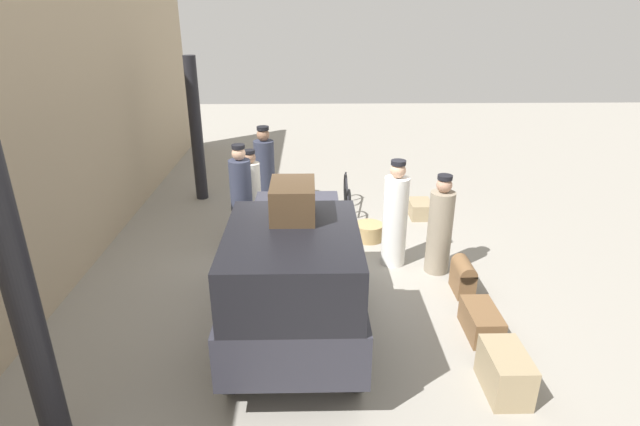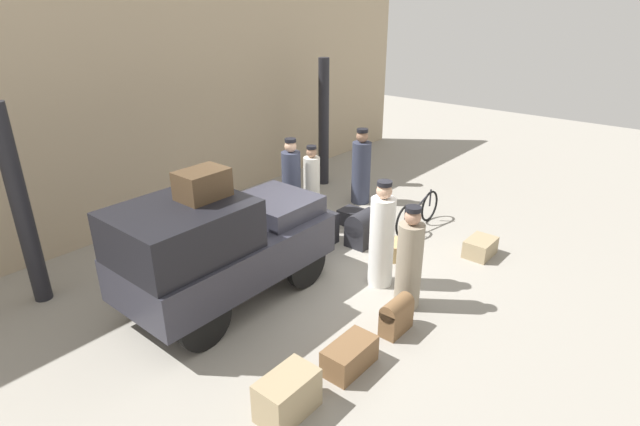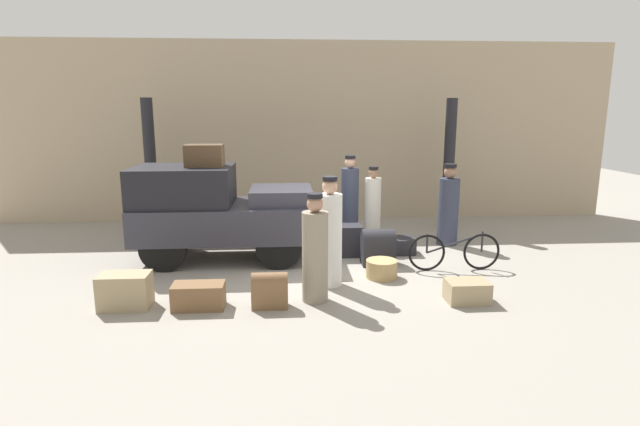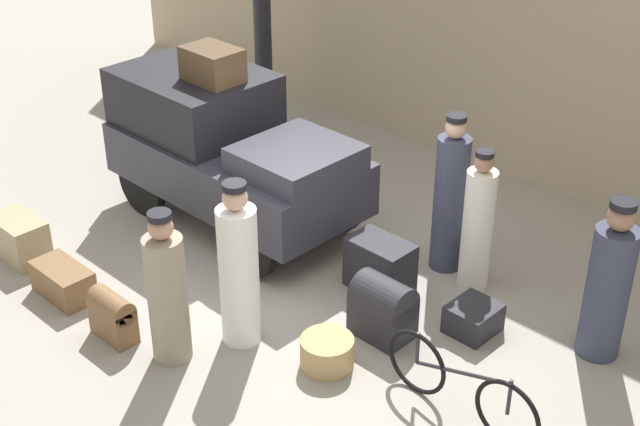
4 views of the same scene
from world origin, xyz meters
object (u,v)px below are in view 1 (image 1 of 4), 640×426
at_px(bicycle, 347,196).
at_px(trunk_on_truck_roof, 293,200).
at_px(porter_with_bicycle, 395,218).
at_px(trunk_umber_medium, 420,209).
at_px(trunk_barrel_dark, 328,222).
at_px(suitcase_tan_flat, 294,237).
at_px(truck, 295,271).
at_px(suitcase_small_leather, 481,321).
at_px(conductor_in_dark_uniform, 440,229).
at_px(wicker_basket, 369,232).
at_px(trunk_wicker_pale, 463,276).
at_px(porter_carrying_trunk, 265,170).
at_px(porter_standing_middle, 252,198).
at_px(porter_lifting_near_truck, 242,202).
at_px(suitcase_black_upright, 505,372).
at_px(trunk_large_brown, 291,217).

xyz_separation_m(bicycle, trunk_on_truck_roof, (-4.47, 0.97, 1.65)).
xyz_separation_m(porter_with_bicycle, trunk_umber_medium, (1.99, -0.87, -0.66)).
distance_m(trunk_barrel_dark, suitcase_tan_flat, 0.84).
bearing_deg(bicycle, trunk_barrel_dark, 161.13).
bearing_deg(truck, suitcase_small_leather, -89.01).
relative_size(truck, conductor_in_dark_uniform, 2.01).
height_order(wicker_basket, trunk_wicker_pale, trunk_wicker_pale).
xyz_separation_m(bicycle, porter_carrying_trunk, (0.43, 1.73, 0.44)).
bearing_deg(porter_standing_middle, porter_with_bicycle, -114.66).
bearing_deg(trunk_on_truck_roof, suitcase_small_leather, -84.96).
bearing_deg(trunk_umber_medium, wicker_basket, 132.36).
bearing_deg(porter_carrying_trunk, porter_standing_middle, 176.38).
xyz_separation_m(porter_lifting_near_truck, suitcase_tan_flat, (-0.23, -0.90, -0.57)).
bearing_deg(conductor_in_dark_uniform, suitcase_black_upright, -177.97).
relative_size(bicycle, wicker_basket, 3.12).
relative_size(porter_standing_middle, porter_with_bicycle, 0.93).
relative_size(porter_lifting_near_truck, porter_standing_middle, 1.13).
bearing_deg(wicker_basket, suitcase_small_leather, -158.31).
xyz_separation_m(wicker_basket, trunk_wicker_pale, (-1.87, -1.20, 0.12)).
height_order(truck, suitcase_small_leather, truck).
bearing_deg(trunk_umber_medium, truck, 148.58).
bearing_deg(truck, wicker_basket, -23.46).
bearing_deg(bicycle, trunk_umber_medium, -101.21).
relative_size(wicker_basket, trunk_on_truck_roof, 0.78).
bearing_deg(trunk_barrel_dark, porter_standing_middle, 84.55).
distance_m(wicker_basket, conductor_in_dark_uniform, 1.65).
bearing_deg(trunk_large_brown, porter_standing_middle, 125.90).
relative_size(suitcase_black_upright, suitcase_small_leather, 0.96).
bearing_deg(trunk_wicker_pale, trunk_on_truck_roof, 116.64).
distance_m(trunk_umber_medium, suitcase_black_upright, 5.02).
relative_size(truck, porter_lifting_near_truck, 1.75).
bearing_deg(trunk_wicker_pale, bicycle, 25.03).
relative_size(porter_standing_middle, trunk_on_truck_roof, 2.44).
height_order(suitcase_small_leather, suitcase_tan_flat, suitcase_tan_flat).
xyz_separation_m(conductor_in_dark_uniform, porter_with_bicycle, (0.28, 0.67, 0.07)).
distance_m(suitcase_tan_flat, trunk_on_truck_roof, 3.10).
distance_m(bicycle, porter_standing_middle, 2.21).
bearing_deg(porter_with_bicycle, porter_carrying_trunk, 40.73).
height_order(wicker_basket, suitcase_black_upright, suitcase_black_upright).
distance_m(wicker_basket, suitcase_tan_flat, 1.46).
bearing_deg(trunk_large_brown, porter_with_bicycle, -132.71).
xyz_separation_m(porter_with_bicycle, suitcase_small_leather, (-1.97, -0.85, -0.64)).
relative_size(porter_with_bicycle, suitcase_tan_flat, 2.51).
height_order(suitcase_tan_flat, trunk_large_brown, suitcase_tan_flat).
height_order(suitcase_black_upright, trunk_large_brown, suitcase_black_upright).
xyz_separation_m(wicker_basket, porter_lifting_near_truck, (-0.27, 2.26, 0.72)).
relative_size(suitcase_tan_flat, trunk_large_brown, 1.42).
distance_m(porter_standing_middle, suitcase_black_upright, 5.27).
xyz_separation_m(wicker_basket, suitcase_small_leather, (-2.89, -1.15, 0.03)).
height_order(porter_standing_middle, porter_with_bicycle, porter_with_bicycle).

